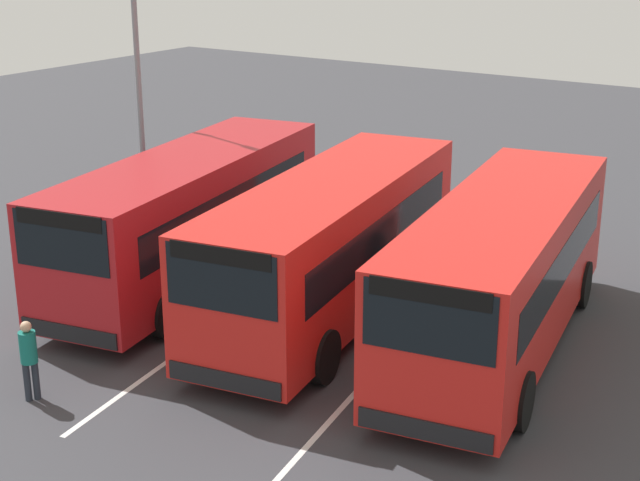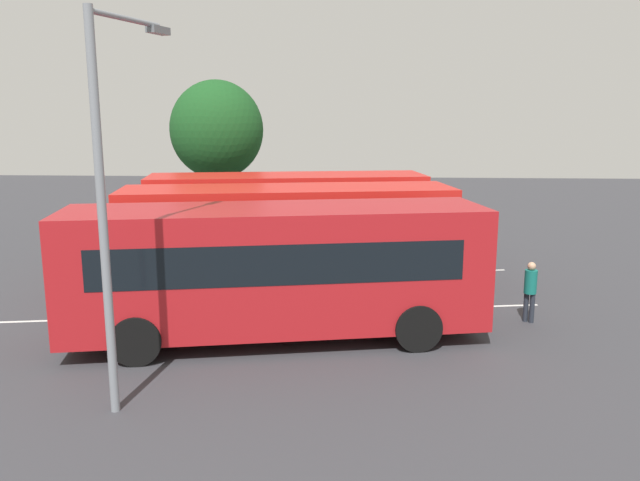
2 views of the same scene
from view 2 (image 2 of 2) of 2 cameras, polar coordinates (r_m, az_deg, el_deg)
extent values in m
plane|color=#38383D|center=(19.32, -3.05, -4.70)|extent=(71.21, 71.21, 0.00)
cube|color=#AD191E|center=(14.97, -3.93, -2.37)|extent=(10.08, 4.35, 2.82)
cube|color=black|center=(15.86, 13.79, 0.91)|extent=(0.54, 2.22, 1.19)
cube|color=black|center=(16.11, -4.24, -0.16)|extent=(8.08, 1.63, 0.90)
cube|color=black|center=(13.69, -3.61, -2.22)|extent=(8.08, 1.63, 0.90)
cube|color=black|center=(15.80, 13.93, 2.60)|extent=(0.48, 2.02, 0.32)
cube|color=black|center=(16.33, 13.56, -5.83)|extent=(0.54, 2.32, 0.36)
cylinder|color=black|center=(16.93, 6.52, -5.16)|extent=(1.13, 0.48, 1.10)
cylinder|color=black|center=(14.71, 8.83, -7.81)|extent=(1.13, 0.48, 1.10)
cylinder|color=black|center=(16.59, -15.06, -5.84)|extent=(1.13, 0.48, 1.10)
cylinder|color=black|center=(14.32, -16.28, -8.69)|extent=(1.13, 0.48, 1.10)
cube|color=red|center=(18.96, -2.88, 0.57)|extent=(10.07, 4.14, 2.82)
cube|color=black|center=(19.72, 11.33, 3.02)|extent=(0.49, 2.23, 1.19)
cube|color=black|center=(20.12, -3.10, 2.18)|extent=(8.11, 1.45, 0.90)
cube|color=black|center=(17.68, -2.64, 0.90)|extent=(8.11, 1.45, 0.90)
cube|color=black|center=(19.66, 11.44, 4.38)|extent=(0.44, 2.02, 0.32)
cube|color=black|center=(20.10, 11.20, -2.49)|extent=(0.49, 2.32, 0.36)
cylinder|color=black|center=(20.81, 5.59, -2.00)|extent=(1.13, 0.46, 1.10)
cylinder|color=black|center=(18.52, 7.13, -3.73)|extent=(1.13, 0.46, 1.10)
cylinder|color=black|center=(20.47, -11.83, -2.42)|extent=(1.13, 0.46, 1.10)
cylinder|color=black|center=(18.14, -12.54, -4.24)|extent=(1.13, 0.46, 1.10)
cube|color=red|center=(22.82, -2.96, 2.42)|extent=(10.07, 4.14, 2.82)
cube|color=black|center=(23.50, 8.95, 4.43)|extent=(0.49, 2.23, 1.19)
cube|color=black|center=(24.00, -3.14, 3.68)|extent=(8.11, 1.45, 0.90)
cube|color=black|center=(21.54, -2.77, 2.80)|extent=(8.11, 1.45, 0.90)
cube|color=black|center=(23.45, 9.03, 5.57)|extent=(0.44, 2.02, 0.32)
cube|color=black|center=(23.82, 8.87, -0.24)|extent=(0.49, 2.32, 0.36)
cylinder|color=black|center=(24.60, 4.20, 0.11)|extent=(1.13, 0.46, 1.10)
cylinder|color=black|center=(22.28, 5.33, -1.10)|extent=(1.13, 0.46, 1.10)
cylinder|color=black|center=(24.26, -10.49, -0.21)|extent=(1.13, 0.46, 1.10)
cylinder|color=black|center=(21.90, -10.93, -1.48)|extent=(1.13, 0.46, 1.10)
cylinder|color=#232833|center=(17.39, 18.58, -5.80)|extent=(0.13, 0.13, 0.78)
cylinder|color=#232833|center=(17.44, 18.08, -5.72)|extent=(0.13, 0.13, 0.78)
cylinder|color=#146B60|center=(17.23, 18.48, -3.54)|extent=(0.44, 0.44, 0.62)
sphere|color=tan|center=(17.13, 18.56, -2.21)|extent=(0.21, 0.21, 0.21)
cylinder|color=gray|center=(11.52, -19.03, 1.75)|extent=(0.16, 0.16, 7.09)
cylinder|color=gray|center=(12.28, -17.12, 18.59)|extent=(0.65, 1.94, 0.10)
cube|color=slate|center=(13.08, -14.40, 17.90)|extent=(0.35, 0.59, 0.14)
cylinder|color=#4C3823|center=(28.87, -9.11, 3.69)|extent=(0.44, 0.44, 3.11)
ellipsoid|color=#194C1E|center=(28.63, -9.31, 9.84)|extent=(4.11, 3.70, 4.32)
cube|color=silver|center=(17.37, -3.79, -6.56)|extent=(14.58, 2.50, 0.01)
cube|color=silver|center=(21.28, -2.44, -3.17)|extent=(14.58, 2.50, 0.01)
camera|label=1|loc=(33.26, 31.10, 15.41)|focal=53.49mm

